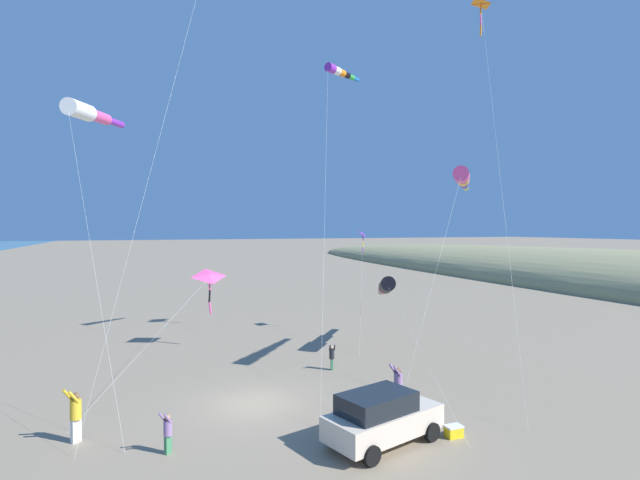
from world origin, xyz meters
TOP-DOWN VIEW (x-y plane):
  - ground_plane at (0.00, 0.00)m, footprint 600.00×600.00m
  - parked_car at (3.23, -5.47)m, footprint 4.64×2.98m
  - cooler_box at (5.92, -5.94)m, footprint 0.62×0.42m
  - person_adult_flyer at (-6.75, -1.42)m, footprint 0.70×0.66m
  - person_child_green_jacket at (5.02, 3.24)m, footprint 0.39×0.47m
  - person_child_grey_jacket at (-3.79, -3.50)m, footprint 0.52×0.50m
  - person_bystander_far at (5.52, -2.71)m, footprint 0.57×0.45m
  - kite_windsock_teal_far_right at (9.87, 6.14)m, footprint 6.10×17.27m
  - kite_windsock_checkered_midright at (7.59, 8.11)m, footprint 7.90×13.00m
  - kite_windsock_white_trailing at (-6.82, 7.96)m, footprint 2.91×14.92m
  - kite_delta_purple_drifting at (15.32, 4.01)m, footprint 7.51×11.50m
  - kite_delta_magenta_far_left at (-0.28, 10.48)m, footprint 7.80×11.62m
  - kite_delta_green_low_center at (10.64, 10.78)m, footprint 3.62×6.43m
  - kite_windsock_yellow_midlevel at (10.79, -0.12)m, footprint 10.10×8.75m

SIDE VIEW (x-z plane):
  - ground_plane at x=0.00m, z-range 0.00..0.00m
  - cooler_box at x=5.92m, z-range 0.00..0.42m
  - person_child_green_jacket at x=5.02m, z-range 0.06..1.46m
  - person_child_grey_jacket at x=-3.79m, z-range 0.06..1.51m
  - parked_car at x=3.23m, z-range 0.03..1.88m
  - person_bystander_far at x=5.52m, z-range 0.08..1.93m
  - person_adult_flyer at x=-6.75m, z-range 0.09..2.03m
  - kite_windsock_teal_far_right at x=9.87m, z-range 1.48..6.27m
  - kite_delta_magenta_far_left at x=-0.28m, z-range 1.97..6.92m
  - kite_delta_green_low_center at x=10.64m, z-range 3.36..10.70m
  - kite_windsock_yellow_midlevel at x=10.79m, z-range 4.79..15.22m
  - kite_windsock_white_trailing at x=-6.82m, z-range 6.54..20.58m
  - kite_windsock_checkered_midright at x=7.59m, z-range 8.59..26.36m
  - kite_delta_purple_drifting at x=15.32m, z-range 10.49..32.10m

